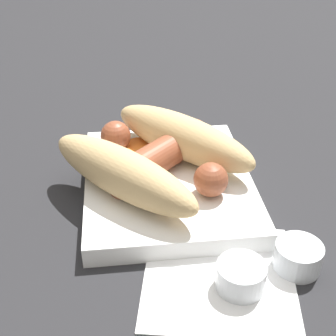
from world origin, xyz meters
name	(u,v)px	position (x,y,z in m)	size (l,w,h in m)	color
ground_plane	(168,192)	(0.00, 0.00, 0.00)	(3.00, 3.00, 0.00)	#232326
food_tray	(168,184)	(0.00, 0.00, 0.01)	(0.21, 0.18, 0.02)	white
bread_roll	(154,154)	(0.01, 0.01, 0.05)	(0.24, 0.23, 0.05)	tan
sausage	(160,156)	(0.01, 0.01, 0.04)	(0.13, 0.13, 0.03)	brown
pickled_veggies	(139,146)	(0.06, 0.03, 0.02)	(0.05, 0.04, 0.00)	orange
napkin	(219,275)	(-0.13, -0.03, 0.00)	(0.15, 0.15, 0.00)	white
condiment_cup_near	(241,278)	(-0.14, -0.04, 0.01)	(0.04, 0.04, 0.03)	silver
condiment_cup_far	(298,258)	(-0.13, -0.10, 0.01)	(0.04, 0.04, 0.03)	silver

